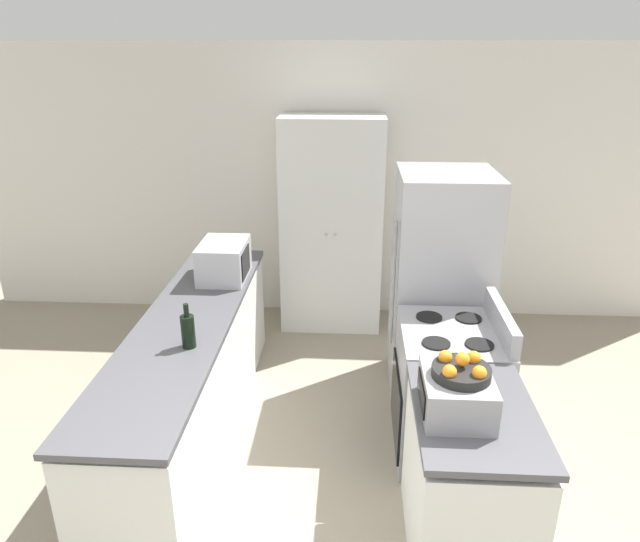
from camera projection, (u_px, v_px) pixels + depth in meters
The scene contains 10 objects.
wall_back at pixel (330, 185), 5.49m from camera, with size 7.00×0.06×2.60m.
counter_left at pixel (192, 379), 3.90m from camera, with size 0.60×2.72×0.89m.
counter_right at pixel (467, 484), 2.96m from camera, with size 0.60×0.89×0.89m.
pantry_cabinet at pixel (332, 225), 5.31m from camera, with size 0.93×0.55×1.99m.
stove at pixel (447, 390), 3.73m from camera, with size 0.66×0.74×1.05m.
refrigerator at pixel (439, 286), 4.30m from camera, with size 0.71×0.74×1.73m.
microwave at pixel (224, 260), 4.35m from camera, with size 0.35×0.48×0.28m.
wine_bottle at pixel (188, 330), 3.35m from camera, with size 0.08×0.08×0.28m.
toaster_oven at pixel (456, 394), 2.75m from camera, with size 0.34×0.40×0.20m.
fruit_bowl at pixel (461, 370), 2.69m from camera, with size 0.28×0.28×0.13m.
Camera 1 is at (0.22, -1.84, 2.54)m, focal length 32.00 mm.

